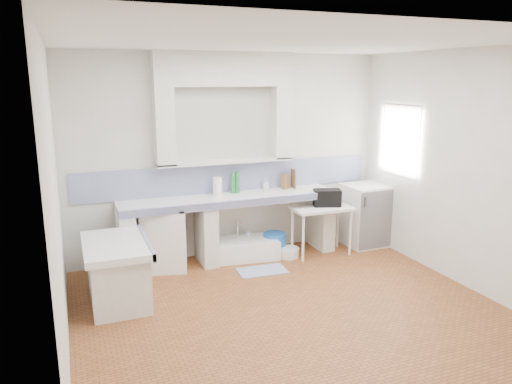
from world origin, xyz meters
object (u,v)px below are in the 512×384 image
object	(u,v)px
side_table	(321,231)
fridge	(365,215)
sink	(242,249)
stove	(164,239)

from	to	relation	value
side_table	fridge	size ratio (longest dim) A/B	0.91
side_table	sink	bearing A→B (deg)	167.39
sink	fridge	distance (m)	1.94
sink	side_table	world-z (taller)	side_table
stove	side_table	size ratio (longest dim) A/B	0.97
side_table	fridge	bearing A→B (deg)	11.30
stove	sink	size ratio (longest dim) A/B	0.83
stove	side_table	distance (m)	2.20
sink	fridge	xyz separation A→B (m)	(1.91, -0.13, 0.34)
stove	fridge	size ratio (longest dim) A/B	0.88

